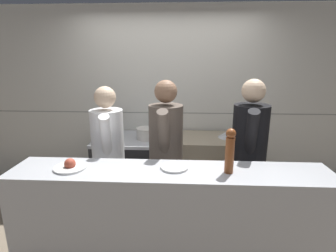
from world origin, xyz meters
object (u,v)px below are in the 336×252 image
Objects in this scene: pepper_mill at (230,150)px; chef_line at (248,155)px; stock_pot at (111,130)px; chef_sous at (166,153)px; mixing_bowl_steel at (230,134)px; oven_range at (132,169)px; plated_dish_appetiser at (174,167)px; chef_head_cook at (109,156)px; sauce_pot at (146,133)px; plated_dish_main at (70,166)px.

pepper_mill is 0.21× the size of chef_line.
chef_sous reaches higher than stock_pot.
stock_pot is 1.55m from mixing_bowl_steel.
oven_range is 4.18× the size of plated_dish_appetiser.
chef_head_cook reaches higher than oven_range.
chef_sous is at bearing -42.69° from stock_pot.
chef_sous is 0.84m from chef_line.
plated_dish_appetiser is 0.59m from chef_sous.
chef_head_cook is at bearing -113.93° from sauce_pot.
oven_range is 0.56m from sauce_pot.
oven_range is at bearing 126.54° from chef_sous.
sauce_pot is at bearing 107.73° from plated_dish_appetiser.
chef_line is at bearing 21.36° from plated_dish_main.
pepper_mill is 0.87m from chef_sous.
chef_sous reaches higher than mixing_bowl_steel.
plated_dish_appetiser is at bearing -117.17° from mixing_bowl_steel.
chef_head_cook is at bearing -151.77° from mixing_bowl_steel.
chef_head_cook is (-0.31, -0.69, -0.05)m from sauce_pot.
sauce_pot is at bearing 122.07° from pepper_mill.
pepper_mill is (0.43, -0.06, 0.18)m from plated_dish_appetiser.
plated_dish_appetiser is 0.13× the size of chef_line.
plated_dish_main is at bearing -137.85° from chef_sous.
sauce_pot is 1.16× the size of plated_dish_appetiser.
chef_head_cook reaches higher than mixing_bowl_steel.
plated_dish_main reaches higher than mixing_bowl_steel.
chef_line is at bearing -31.61° from sauce_pot.
plated_dish_main reaches higher than sauce_pot.
mixing_bowl_steel is 2.06m from plated_dish_main.
oven_range is 0.87m from chef_head_cook.
chef_head_cook is at bearing 141.03° from plated_dish_appetiser.
stock_pot is 1.76m from chef_line.
mixing_bowl_steel is 1.43m from pepper_mill.
chef_head_cook is 0.61m from chef_sous.
chef_line is (1.61, -0.72, -0.03)m from stock_pot.
chef_sous is (0.74, 0.63, -0.11)m from plated_dish_main.
plated_dish_appetiser is at bearing -77.87° from chef_sous.
mixing_bowl_steel is at bearing 62.83° from plated_dish_appetiser.
plated_dish_main is (-0.44, -1.32, 0.10)m from sauce_pot.
stock_pot reaches higher than oven_range.
stock_pot is (-0.26, -0.02, 0.55)m from oven_range.
stock_pot is at bearing -178.52° from mixing_bowl_steel.
chef_sous is (0.51, -0.73, 0.51)m from oven_range.
pepper_mill is (0.83, -1.33, 0.27)m from sauce_pot.
sauce_pot reaches higher than mixing_bowl_steel.
plated_dish_main is 0.15× the size of chef_line.
oven_range is 1.62m from chef_line.
stock_pot is at bearing 124.21° from plated_dish_appetiser.
stock_pot is 1.55m from plated_dish_appetiser.
stock_pot is 0.15× the size of chef_line.
plated_dish_main is at bearing -99.83° from oven_range.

